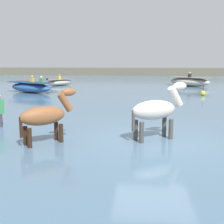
% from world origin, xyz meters
% --- Properties ---
extents(ground_plane, '(120.00, 120.00, 0.00)m').
position_xyz_m(ground_plane, '(0.00, 0.00, 0.00)').
color(ground_plane, '#756B56').
extents(water_surface, '(90.00, 90.00, 0.39)m').
position_xyz_m(water_surface, '(0.00, 10.00, 0.19)').
color(water_surface, slate).
rests_on(water_surface, ground).
extents(horse_lead_pinto, '(1.88, 1.29, 2.15)m').
position_xyz_m(horse_lead_pinto, '(0.05, 0.07, 1.27)').
color(horse_lead_pinto, beige).
rests_on(horse_lead_pinto, ground).
extents(horse_trailing_chestnut, '(1.60, 1.44, 1.99)m').
position_xyz_m(horse_trailing_chestnut, '(-3.23, -0.68, 1.18)').
color(horse_trailing_chestnut, brown).
rests_on(horse_trailing_chestnut, ground).
extents(boat_mid_outer, '(3.97, 3.44, 1.29)m').
position_xyz_m(boat_mid_outer, '(4.13, 18.91, 0.79)').
color(boat_mid_outer, '#B2AD9E').
rests_on(boat_mid_outer, water_surface).
extents(boat_distant_east, '(2.51, 2.75, 1.07)m').
position_xyz_m(boat_distant_east, '(-7.92, 18.40, 0.69)').
color(boat_distant_east, '#B2AD9E').
rests_on(boat_distant_east, water_surface).
extents(boat_distant_west, '(4.03, 2.99, 1.26)m').
position_xyz_m(boat_distant_west, '(-8.50, 12.46, 0.78)').
color(boat_distant_west, '#28518E').
rests_on(boat_distant_west, water_surface).
extents(channel_buoy, '(0.33, 0.33, 0.76)m').
position_xyz_m(channel_buoy, '(3.88, 11.71, 0.56)').
color(channel_buoy, yellow).
rests_on(channel_buoy, water_surface).
extents(far_shoreline, '(80.00, 2.40, 1.52)m').
position_xyz_m(far_shoreline, '(0.00, 36.26, 0.76)').
color(far_shoreline, '#605B4C').
rests_on(far_shoreline, ground).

